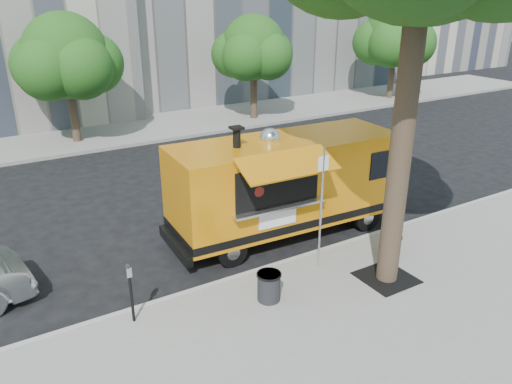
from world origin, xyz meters
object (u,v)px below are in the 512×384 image
trash_bin_left (393,245)px  far_tree_b (66,56)px  far_tree_c (254,48)px  far_tree_d (395,35)px  parking_meter (130,286)px  sign_post (321,202)px  food_truck (285,183)px  trash_bin_right (269,286)px

trash_bin_left → far_tree_b: bearing=106.9°
far_tree_c → far_tree_d: far_tree_d is taller
trash_bin_left → parking_meter: bearing=173.7°
sign_post → food_truck: (0.42, 2.12, -0.32)m
far_tree_d → sign_post: size_ratio=1.88×
far_tree_c → parking_meter: (-11.00, -13.75, -2.74)m
trash_bin_left → trash_bin_right: size_ratio=0.81×
far_tree_c → food_truck: bearing=-117.0°
sign_post → trash_bin_right: bearing=-162.2°
trash_bin_right → far_tree_c: bearing=60.4°
trash_bin_right → far_tree_d: bearing=38.9°
parking_meter → trash_bin_right: 2.91m
food_truck → far_tree_b: bearing=106.4°
far_tree_b → far_tree_d: bearing=-0.3°
sign_post → food_truck: food_truck is taller
far_tree_b → far_tree_c: 9.01m
far_tree_c → trash_bin_right: far_tree_c is taller
trash_bin_right → far_tree_b: bearing=93.0°
far_tree_d → trash_bin_right: (-18.24, -14.72, -3.39)m
sign_post → food_truck: size_ratio=0.45×
far_tree_b → trash_bin_left: size_ratio=10.41×
parking_meter → trash_bin_right: size_ratio=2.05×
far_tree_c → parking_meter: size_ratio=3.90×
parking_meter → food_truck: (4.97, 1.92, 0.55)m
far_tree_d → food_truck: far_tree_d is taller
far_tree_d → sign_post: 21.79m
sign_post → trash_bin_right: sign_post is taller
parking_meter → food_truck: food_truck is taller
sign_post → trash_bin_left: 2.46m
far_tree_b → far_tree_d: 19.00m
far_tree_c → trash_bin_left: far_tree_c is taller
far_tree_c → far_tree_b: bearing=178.1°
far_tree_b → parking_meter: size_ratio=4.12×
far_tree_c → food_truck: far_tree_c is taller
far_tree_b → parking_meter: 14.48m
far_tree_c → sign_post: bearing=-114.8°
parking_meter → trash_bin_left: size_ratio=2.53×
far_tree_b → food_truck: size_ratio=0.82×
trash_bin_left → trash_bin_right: 3.74m
far_tree_b → far_tree_c: bearing=-1.9°
sign_post → food_truck: 2.19m
sign_post → far_tree_d: bearing=40.7°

